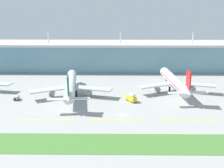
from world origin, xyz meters
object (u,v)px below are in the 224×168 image
Objects in this scene: airliner_near_middle at (71,85)px; baggage_cart at (16,98)px; fuel_truck at (131,98)px; pushback_tug at (17,98)px; airliner_far_middle at (174,82)px.

baggage_cart is (-29.67, -8.26, -5.19)m from airliner_near_middle.
baggage_cart is 0.53× the size of fuel_truck.
pushback_tug is (-29.40, -7.63, -5.35)m from airliner_near_middle.
airliner_near_middle is 13.91× the size of pushback_tug.
airliner_far_middle is 15.68× the size of baggage_cart.
airliner_far_middle is 13.29× the size of pushback_tug.
airliner_far_middle is 93.35m from pushback_tug.
baggage_cart is at bearing 178.67° from fuel_truck.
pushback_tug is (-91.54, -17.47, -5.35)m from airliner_far_middle.
airliner_near_middle is at bearing -171.00° from airliner_far_middle.
pushback_tug is at bearing 178.11° from fuel_truck.
baggage_cart is 0.70m from pushback_tug.
fuel_truck reaches higher than pushback_tug.
pushback_tug is 0.63× the size of fuel_truck.
airliner_near_middle is at bearing 14.55° from pushback_tug.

